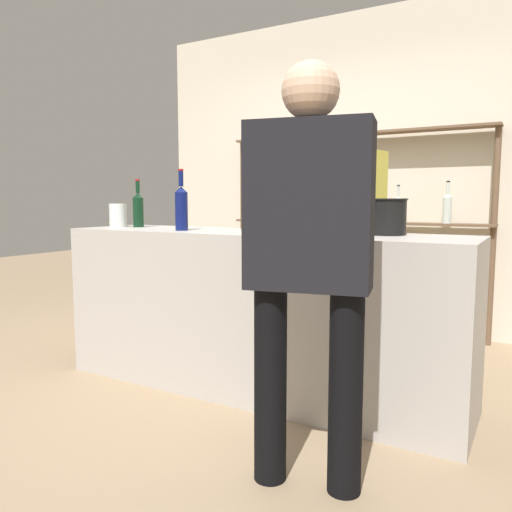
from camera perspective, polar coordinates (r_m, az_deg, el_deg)
The scene contains 14 objects.
ground_plane at distance 3.16m, azimuth -0.00°, elevation -14.92°, with size 16.00×16.00×0.00m, color #9E8466.
bar_counter at distance 3.02m, azimuth -0.00°, elevation -6.37°, with size 2.47×0.61×0.96m, color #B7B2AD.
back_wall at distance 4.70m, azimuth 11.80°, elevation 9.34°, with size 4.07×0.12×2.80m, color beige.
back_shelf at distance 4.52m, azimuth 11.02°, elevation 6.42°, with size 2.33×0.18×1.73m.
counter_bottle_0 at distance 3.55m, azimuth -13.31°, elevation 5.27°, with size 0.07×0.07×0.33m.
counter_bottle_1 at distance 3.10m, azimuth -8.52°, elevation 5.57°, with size 0.08×0.08×0.37m.
counter_bottle_2 at distance 3.18m, azimuth -1.07°, elevation 5.21°, with size 0.08×0.08×0.31m.
counter_bottle_3 at distance 2.58m, azimuth 8.52°, elevation 5.04°, with size 0.07×0.07×0.34m.
counter_bottle_4 at distance 3.06m, azimuth 0.75°, elevation 5.44°, with size 0.09×0.09×0.35m.
wine_glass at distance 2.87m, azimuth 0.73°, elevation 5.22°, with size 0.08×0.08×0.17m.
ice_bucket at distance 2.77m, azimuth 14.70°, elevation 4.37°, with size 0.22×0.22×0.19m.
cork_jar at distance 3.62m, azimuth -15.50°, elevation 4.49°, with size 0.12×0.12×0.16m.
customer_right at distance 1.93m, azimuth 6.05°, elevation 0.97°, with size 0.51×0.30×1.66m.
server_behind_counter at distance 3.58m, azimuth 10.71°, elevation 3.88°, with size 0.49×0.30×1.70m.
Camera 1 is at (1.46, -2.55, 1.15)m, focal length 35.00 mm.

